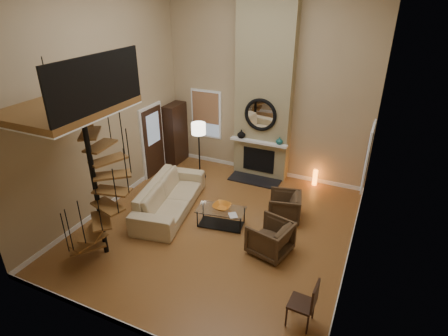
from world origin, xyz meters
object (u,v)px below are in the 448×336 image
at_px(coffee_table, 221,215).
at_px(side_chair, 307,302).
at_px(floor_lamp, 199,133).
at_px(sofa, 170,196).
at_px(armchair_near, 287,207).
at_px(accent_lamp, 315,177).
at_px(armchair_far, 273,239).
at_px(hutch, 176,134).

distance_m(coffee_table, side_chair, 3.24).
bearing_deg(coffee_table, floor_lamp, 129.19).
xyz_separation_m(sofa, armchair_near, (2.84, 0.82, -0.04)).
xyz_separation_m(floor_lamp, accent_lamp, (3.24, 0.92, -1.16)).
height_order(sofa, coffee_table, sofa).
relative_size(armchair_near, coffee_table, 0.64).
bearing_deg(armchair_near, accent_lamp, 159.48).
relative_size(sofa, accent_lamp, 5.87).
relative_size(coffee_table, accent_lamp, 2.64).
bearing_deg(side_chair, accent_lamp, 100.20).
bearing_deg(armchair_near, floor_lamp, -123.24).
height_order(armchair_far, accent_lamp, armchair_far).
bearing_deg(armchair_near, hutch, -126.36).
height_order(floor_lamp, accent_lamp, floor_lamp).
height_order(armchair_near, floor_lamp, floor_lamp).
xyz_separation_m(armchair_near, floor_lamp, (-2.98, 1.08, 1.06)).
height_order(accent_lamp, side_chair, side_chair).
height_order(hutch, sofa, hutch).
bearing_deg(hutch, accent_lamp, 2.70).
bearing_deg(side_chair, hutch, 138.49).
bearing_deg(floor_lamp, accent_lamp, 15.90).
bearing_deg(hutch, armchair_far, -36.43).
distance_m(sofa, floor_lamp, 2.17).
xyz_separation_m(coffee_table, accent_lamp, (1.61, 2.92, -0.03)).
bearing_deg(coffee_table, hutch, 136.54).
distance_m(armchair_far, side_chair, 1.91).
bearing_deg(sofa, armchair_far, -111.38).
bearing_deg(side_chair, floor_lamp, 135.69).
bearing_deg(accent_lamp, armchair_near, -97.24).
relative_size(armchair_near, side_chair, 0.84).
distance_m(sofa, accent_lamp, 4.19).
xyz_separation_m(sofa, armchair_far, (2.91, -0.55, -0.04)).
relative_size(sofa, floor_lamp, 1.57).
bearing_deg(accent_lamp, side_chair, -79.80).
height_order(hutch, floor_lamp, hutch).
bearing_deg(armchair_near, armchair_far, -10.08).
bearing_deg(floor_lamp, armchair_near, -19.96).
distance_m(sofa, armchair_far, 2.97).
xyz_separation_m(hutch, coffee_table, (2.86, -2.71, -0.67)).
height_order(hutch, side_chair, hutch).
bearing_deg(accent_lamp, floor_lamp, -164.10).
bearing_deg(sofa, hutch, 17.09).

